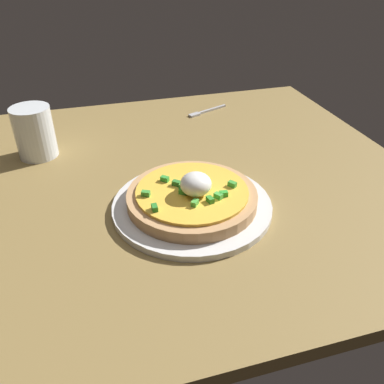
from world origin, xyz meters
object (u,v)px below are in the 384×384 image
object	(u,v)px
plate	(192,205)
pizza	(192,196)
fork	(205,112)
cup_near	(35,135)

from	to	relation	value
plate	pizza	distance (cm)	1.92
plate	fork	distance (cm)	40.08
plate	pizza	xyz separation A→B (cm)	(0.01, -0.10, 1.92)
pizza	fork	distance (cm)	40.22
cup_near	plate	bearing A→B (deg)	-46.90
pizza	cup_near	bearing A→B (deg)	133.00
plate	pizza	world-z (taller)	pizza
pizza	cup_near	distance (cm)	35.10
plate	pizza	size ratio (longest dim) A/B	1.23
fork	pizza	bearing A→B (deg)	47.39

